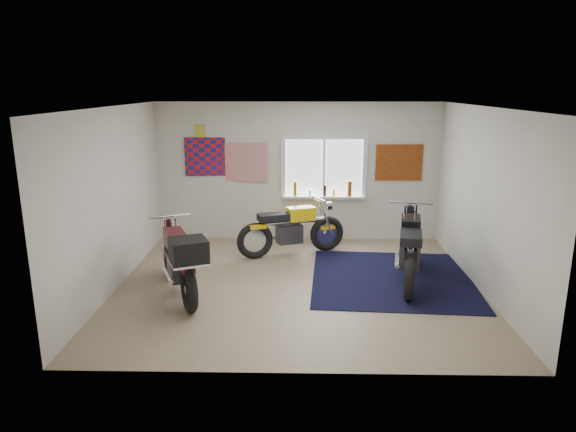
{
  "coord_description": "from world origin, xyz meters",
  "views": [
    {
      "loc": [
        0.01,
        -7.41,
        2.99
      ],
      "look_at": [
        -0.15,
        0.4,
        1.0
      ],
      "focal_mm": 32.0,
      "sensor_mm": 36.0,
      "label": 1
    }
  ],
  "objects_px": {
    "yellow_triumph": "(291,230)",
    "black_chrome_bike": "(409,250)",
    "maroon_tourer": "(180,261)",
    "navy_rug": "(392,278)"
  },
  "relations": [
    {
      "from": "black_chrome_bike",
      "to": "maroon_tourer",
      "type": "distance_m",
      "value": 3.5
    },
    {
      "from": "navy_rug",
      "to": "black_chrome_bike",
      "type": "relative_size",
      "value": 1.16
    },
    {
      "from": "navy_rug",
      "to": "yellow_triumph",
      "type": "relative_size",
      "value": 1.32
    },
    {
      "from": "yellow_triumph",
      "to": "black_chrome_bike",
      "type": "bearing_deg",
      "value": -54.72
    },
    {
      "from": "yellow_triumph",
      "to": "maroon_tourer",
      "type": "distance_m",
      "value": 2.53
    },
    {
      "from": "navy_rug",
      "to": "black_chrome_bike",
      "type": "bearing_deg",
      "value": -16.22
    },
    {
      "from": "yellow_triumph",
      "to": "maroon_tourer",
      "type": "height_order",
      "value": "maroon_tourer"
    },
    {
      "from": "maroon_tourer",
      "to": "black_chrome_bike",
      "type": "bearing_deg",
      "value": -101.72
    },
    {
      "from": "yellow_triumph",
      "to": "black_chrome_bike",
      "type": "distance_m",
      "value": 2.25
    },
    {
      "from": "maroon_tourer",
      "to": "navy_rug",
      "type": "bearing_deg",
      "value": -99.65
    }
  ]
}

